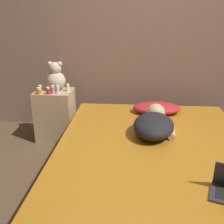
{
  "coord_description": "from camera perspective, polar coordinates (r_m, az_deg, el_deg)",
  "views": [
    {
      "loc": [
        -0.21,
        -2.0,
        1.42
      ],
      "look_at": [
        -0.39,
        0.26,
        0.57
      ],
      "focal_mm": 42.0,
      "sensor_mm": 36.0,
      "label": 1
    }
  ],
  "objects": [
    {
      "name": "wall_back",
      "position": [
        3.32,
        8.55,
        18.23
      ],
      "size": [
        8.0,
        0.06,
        2.6
      ],
      "color": "#846656",
      "rests_on": "ground_plane"
    },
    {
      "name": "bottle_clear",
      "position": [
        2.96,
        -11.75,
        4.81
      ],
      "size": [
        0.04,
        0.04,
        0.09
      ],
      "color": "silver",
      "rests_on": "nightstand"
    },
    {
      "name": "person_lying",
      "position": [
        2.42,
        9.21,
        -2.47
      ],
      "size": [
        0.43,
        0.69,
        0.19
      ],
      "rotation": [
        0.0,
        0.0,
        -0.14
      ],
      "color": "black",
      "rests_on": "bed"
    },
    {
      "name": "bed",
      "position": [
        2.35,
        9.16,
        -11.19
      ],
      "size": [
        1.68,
        2.08,
        0.39
      ],
      "color": "#2D2319",
      "rests_on": "ground_plane"
    },
    {
      "name": "bottle_pink",
      "position": [
        2.97,
        -12.75,
        4.78
      ],
      "size": [
        0.04,
        0.04,
        0.09
      ],
      "color": "pink",
      "rests_on": "nightstand"
    },
    {
      "name": "ground_plane",
      "position": [
        2.46,
        8.9,
        -15.06
      ],
      "size": [
        12.0,
        12.0,
        0.0
      ],
      "primitive_type": "plane",
      "color": "brown"
    },
    {
      "name": "bottle_amber",
      "position": [
        3.06,
        -15.37,
        4.88
      ],
      "size": [
        0.04,
        0.04,
        0.08
      ],
      "color": "gold",
      "rests_on": "nightstand"
    },
    {
      "name": "bottle_red",
      "position": [
        2.97,
        -13.74,
        4.53
      ],
      "size": [
        0.04,
        0.04,
        0.08
      ],
      "color": "#B72D2D",
      "rests_on": "nightstand"
    },
    {
      "name": "teddy_bear",
      "position": [
        3.09,
        -12.13,
        7.3
      ],
      "size": [
        0.22,
        0.22,
        0.33
      ],
      "color": "beige",
      "rests_on": "nightstand"
    },
    {
      "name": "pillow",
      "position": [
        2.93,
        9.71,
        0.87
      ],
      "size": [
        0.52,
        0.33,
        0.11
      ],
      "color": "red",
      "rests_on": "bed"
    },
    {
      "name": "bottle_orange",
      "position": [
        2.99,
        -15.61,
        4.44
      ],
      "size": [
        0.05,
        0.05,
        0.07
      ],
      "color": "orange",
      "rests_on": "nightstand"
    },
    {
      "name": "bottle_white",
      "position": [
        3.04,
        -9.58,
        5.25
      ],
      "size": [
        0.04,
        0.04,
        0.08
      ],
      "color": "white",
      "rests_on": "nightstand"
    },
    {
      "name": "nightstand",
      "position": [
        3.18,
        -12.2,
        -0.61
      ],
      "size": [
        0.42,
        0.36,
        0.59
      ],
      "color": "tan",
      "rests_on": "ground_plane"
    }
  ]
}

